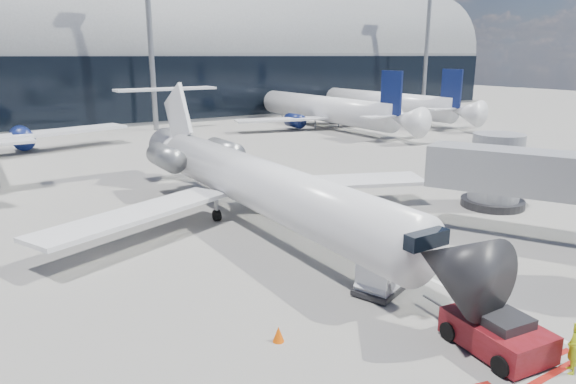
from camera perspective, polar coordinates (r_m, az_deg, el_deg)
ground at (r=26.90m, az=8.37°, el=-6.14°), size 260.00×260.00×0.00m
apron_centerline at (r=28.34m, az=5.74°, el=-4.93°), size 0.25×40.00×0.01m
terminal_building at (r=85.50m, az=-21.75°, el=13.20°), size 150.00×24.15×24.00m
jet_bridge at (r=31.47m, az=25.98°, el=1.32°), size 10.03×15.20×4.90m
light_mast_centre at (r=70.35m, az=-15.11°, el=16.82°), size 0.70×0.70×25.00m
light_mast_east at (r=98.00m, az=15.21°, el=16.14°), size 0.70×0.70×25.00m
regional_jet at (r=29.81m, az=-4.09°, el=1.27°), size 24.95×30.77×7.71m
pushback_tug at (r=19.11m, az=22.23°, el=-14.34°), size 2.57×5.38×1.37m
ramp_worker at (r=18.80m, az=29.20°, el=-14.85°), size 0.74×0.73×1.72m
uld_container at (r=21.74m, az=10.10°, el=-8.96°), size 2.34×2.17×1.78m
safety_cone_left at (r=18.39m, az=-1.07°, el=-15.50°), size 0.41×0.41×0.56m
bg_airliner_2 at (r=71.16m, az=4.00°, el=11.17°), size 30.66×32.46×9.92m
bg_airliner_3 at (r=81.00m, az=10.54°, el=11.39°), size 30.49×32.29×9.87m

